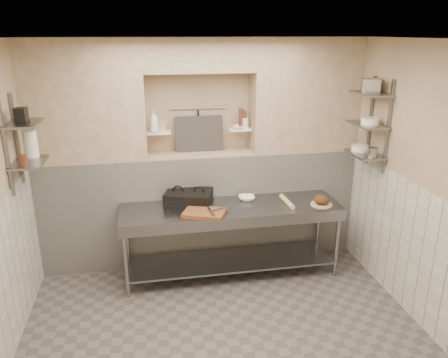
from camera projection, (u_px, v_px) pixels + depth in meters
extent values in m
cube|color=#5C5652|center=(227.00, 343.00, 4.29)|extent=(4.00, 3.90, 0.10)
cube|color=silver|center=(227.00, 33.00, 3.36)|extent=(4.00, 3.90, 0.10)
cube|color=tan|center=(437.00, 192.00, 4.18)|extent=(0.10, 3.90, 2.80)
cube|color=tan|center=(198.00, 149.00, 5.68)|extent=(4.00, 0.10, 2.80)
cube|color=white|center=(201.00, 206.00, 5.67)|extent=(4.00, 0.40, 1.40)
cube|color=tan|center=(200.00, 154.00, 5.45)|extent=(1.30, 0.40, 0.02)
cube|color=tan|center=(85.00, 101.00, 5.00)|extent=(1.35, 0.40, 1.40)
cube|color=tan|center=(304.00, 95.00, 5.45)|extent=(1.35, 0.40, 1.40)
cube|color=tan|center=(199.00, 55.00, 5.06)|extent=(1.30, 0.40, 0.40)
cube|color=white|center=(421.00, 257.00, 4.39)|extent=(0.02, 3.90, 1.40)
cube|color=white|center=(159.00, 133.00, 5.27)|extent=(0.28, 0.16, 0.02)
cube|color=white|center=(240.00, 129.00, 5.44)|extent=(0.28, 0.16, 0.02)
cylinder|color=gray|center=(198.00, 108.00, 5.43)|extent=(0.70, 0.02, 0.02)
cylinder|color=black|center=(198.00, 122.00, 5.47)|extent=(0.02, 0.02, 0.30)
cube|color=#383330|center=(199.00, 134.00, 5.47)|extent=(0.60, 0.08, 0.45)
cube|color=slate|center=(17.00, 139.00, 4.51)|extent=(0.03, 0.03, 0.95)
cube|color=slate|center=(6.00, 149.00, 4.14)|extent=(0.03, 0.03, 0.95)
cube|color=slate|center=(29.00, 162.00, 4.42)|extent=(0.30, 0.50, 0.02)
cube|color=slate|center=(23.00, 123.00, 4.29)|extent=(0.30, 0.50, 0.03)
cube|color=slate|center=(370.00, 121.00, 5.18)|extent=(0.03, 0.03, 1.05)
cube|color=slate|center=(388.00, 128.00, 4.81)|extent=(0.03, 0.03, 1.05)
cube|color=slate|center=(365.00, 154.00, 5.08)|extent=(0.30, 0.50, 0.02)
cube|color=slate|center=(368.00, 125.00, 4.97)|extent=(0.30, 0.50, 0.02)
cube|color=slate|center=(371.00, 94.00, 4.86)|extent=(0.30, 0.50, 0.03)
cube|color=gray|center=(231.00, 208.00, 5.15)|extent=(2.60, 0.70, 0.04)
cube|color=gray|center=(231.00, 260.00, 5.38)|extent=(2.45, 0.60, 0.03)
cube|color=gray|center=(237.00, 224.00, 4.87)|extent=(2.60, 0.02, 0.12)
cylinder|color=gray|center=(126.00, 263.00, 4.81)|extent=(0.04, 0.04, 0.86)
cylinder|color=gray|center=(127.00, 240.00, 5.35)|extent=(0.04, 0.04, 0.86)
cylinder|color=gray|center=(337.00, 244.00, 5.24)|extent=(0.04, 0.04, 0.86)
cylinder|color=gray|center=(318.00, 224.00, 5.78)|extent=(0.04, 0.04, 0.86)
cube|color=black|center=(189.00, 199.00, 5.24)|extent=(0.63, 0.53, 0.10)
cube|color=black|center=(189.00, 193.00, 5.21)|extent=(0.63, 0.53, 0.05)
cube|color=brown|center=(204.00, 213.00, 4.91)|extent=(0.54, 0.47, 0.04)
cube|color=gray|center=(222.00, 208.00, 4.97)|extent=(0.27, 0.16, 0.01)
cylinder|color=gray|center=(211.00, 211.00, 4.87)|extent=(0.05, 0.25, 0.02)
imported|color=white|center=(247.00, 198.00, 5.34)|extent=(0.23, 0.23, 0.05)
cylinder|color=#DFB98D|center=(287.00, 202.00, 5.21)|extent=(0.07, 0.39, 0.06)
cylinder|color=#DFB98D|center=(321.00, 204.00, 5.19)|extent=(0.25, 0.25, 0.01)
ellipsoid|color=#4C2D19|center=(322.00, 199.00, 5.17)|extent=(0.18, 0.18, 0.11)
imported|color=white|center=(154.00, 122.00, 5.17)|extent=(0.11, 0.11, 0.26)
cube|color=tan|center=(162.00, 126.00, 5.28)|extent=(0.09, 0.09, 0.13)
imported|color=white|center=(238.00, 127.00, 5.40)|extent=(0.18, 0.18, 0.04)
cylinder|color=#50291B|center=(244.00, 119.00, 5.41)|extent=(0.06, 0.06, 0.22)
cylinder|color=#50291B|center=(241.00, 118.00, 5.41)|extent=(0.06, 0.06, 0.25)
cylinder|color=white|center=(245.00, 123.00, 5.42)|extent=(0.08, 0.08, 0.13)
cylinder|color=white|center=(31.00, 144.00, 4.52)|extent=(0.14, 0.14, 0.28)
cylinder|color=#50291B|center=(23.00, 161.00, 4.21)|extent=(0.08, 0.08, 0.12)
cube|color=black|center=(21.00, 115.00, 4.23)|extent=(0.12, 0.12, 0.15)
cylinder|color=white|center=(360.00, 148.00, 5.18)|extent=(0.21, 0.21, 0.06)
cylinder|color=gray|center=(373.00, 152.00, 4.90)|extent=(0.11, 0.11, 0.11)
cylinder|color=white|center=(370.00, 121.00, 4.92)|extent=(0.20, 0.20, 0.07)
cube|color=gray|center=(371.00, 85.00, 4.86)|extent=(0.27, 0.29, 0.15)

